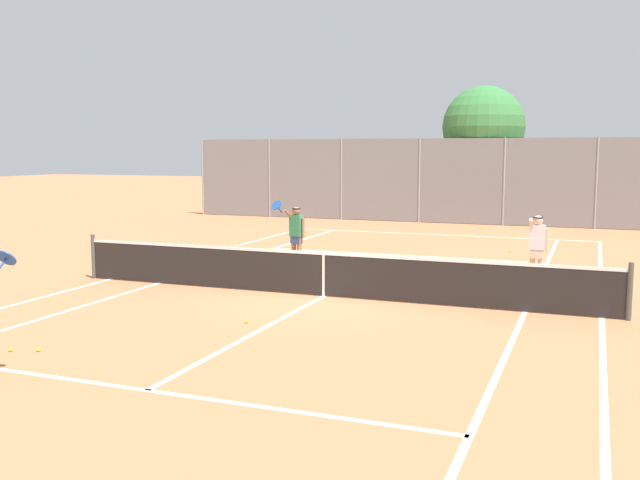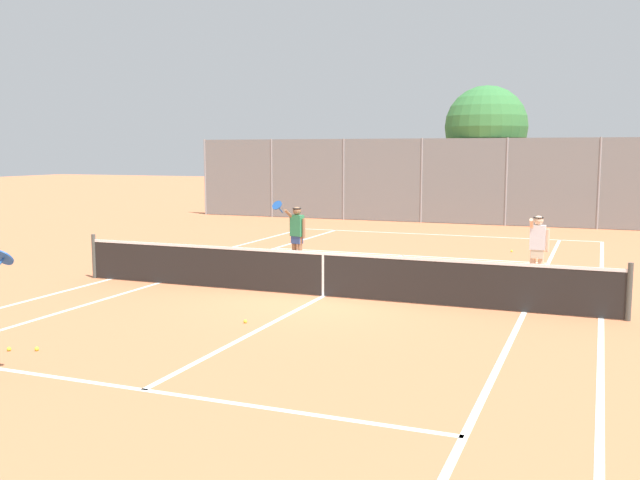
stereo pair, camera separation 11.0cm
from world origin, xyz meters
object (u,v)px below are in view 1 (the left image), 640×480
(player_far_left, at_px, (296,232))
(tree_behind_left, at_px, (484,130))
(tennis_net, at_px, (324,273))
(loose_tennis_ball_2, at_px, (11,350))
(loose_tennis_ball_4, at_px, (39,349))
(loose_tennis_ball_1, at_px, (510,251))
(loose_tennis_ball_5, at_px, (172,281))
(loose_tennis_ball_3, at_px, (247,321))
(player_far_right, at_px, (537,245))

(player_far_left, relative_size, tree_behind_left, 0.30)
(player_far_left, xyz_separation_m, tree_behind_left, (2.72, 14.44, 3.04))
(tennis_net, relative_size, loose_tennis_ball_2, 181.82)
(tennis_net, bearing_deg, loose_tennis_ball_2, -118.02)
(loose_tennis_ball_2, height_order, loose_tennis_ball_4, same)
(loose_tennis_ball_1, distance_m, loose_tennis_ball_2, 15.14)
(loose_tennis_ball_2, bearing_deg, loose_tennis_ball_5, 98.72)
(loose_tennis_ball_1, bearing_deg, loose_tennis_ball_5, -130.39)
(loose_tennis_ball_5, bearing_deg, loose_tennis_ball_3, -40.30)
(loose_tennis_ball_3, bearing_deg, tree_behind_left, 86.97)
(loose_tennis_ball_2, distance_m, loose_tennis_ball_3, 3.90)
(loose_tennis_ball_1, bearing_deg, loose_tennis_ball_2, -113.12)
(loose_tennis_ball_1, relative_size, loose_tennis_ball_5, 1.00)
(loose_tennis_ball_5, bearing_deg, loose_tennis_ball_1, 49.61)
(tennis_net, height_order, loose_tennis_ball_1, tennis_net)
(tennis_net, xyz_separation_m, loose_tennis_ball_5, (-3.91, 0.23, -0.48))
(loose_tennis_ball_1, height_order, loose_tennis_ball_3, same)
(loose_tennis_ball_4, relative_size, loose_tennis_ball_5, 1.00)
(tennis_net, distance_m, tree_behind_left, 18.16)
(loose_tennis_ball_1, relative_size, loose_tennis_ball_2, 1.00)
(loose_tennis_ball_1, xyz_separation_m, tree_behind_left, (-2.29, 9.54, 3.94))
(loose_tennis_ball_2, distance_m, loose_tennis_ball_5, 5.95)
(tennis_net, bearing_deg, loose_tennis_ball_4, -115.45)
(player_far_right, relative_size, loose_tennis_ball_1, 24.24)
(tennis_net, height_order, loose_tennis_ball_2, tennis_net)
(player_far_right, bearing_deg, tennis_net, -143.42)
(loose_tennis_ball_3, xyz_separation_m, loose_tennis_ball_4, (-2.17, -2.78, 0.00))
(loose_tennis_ball_2, distance_m, tree_behind_left, 24.07)
(player_far_right, relative_size, loose_tennis_ball_5, 24.24)
(player_far_right, height_order, loose_tennis_ball_5, player_far_right)
(player_far_right, distance_m, loose_tennis_ball_5, 8.52)
(tree_behind_left, bearing_deg, loose_tennis_ball_4, -97.96)
(loose_tennis_ball_3, bearing_deg, loose_tennis_ball_2, -131.11)
(loose_tennis_ball_4, bearing_deg, loose_tennis_ball_3, 51.99)
(tennis_net, height_order, loose_tennis_ball_4, tennis_net)
(loose_tennis_ball_3, bearing_deg, player_far_right, 51.73)
(tennis_net, distance_m, loose_tennis_ball_3, 2.79)
(player_far_right, xyz_separation_m, loose_tennis_ball_3, (-4.53, -5.75, -0.88))
(loose_tennis_ball_1, relative_size, loose_tennis_ball_3, 1.00)
(player_far_left, height_order, player_far_right, player_far_left)
(loose_tennis_ball_1, distance_m, tree_behind_left, 10.57)
(player_far_left, distance_m, loose_tennis_ball_5, 3.75)
(player_far_right, height_order, loose_tennis_ball_4, player_far_right)
(loose_tennis_ball_3, distance_m, loose_tennis_ball_4, 3.52)
(player_far_left, xyz_separation_m, loose_tennis_ball_3, (1.63, -6.09, -0.89))
(loose_tennis_ball_2, height_order, tree_behind_left, tree_behind_left)
(tennis_net, bearing_deg, loose_tennis_ball_3, -99.25)
(player_far_right, xyz_separation_m, tree_behind_left, (-3.45, 14.78, 3.06))
(loose_tennis_ball_3, xyz_separation_m, tree_behind_left, (1.09, 20.52, 3.94))
(loose_tennis_ball_3, distance_m, tree_behind_left, 20.93)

